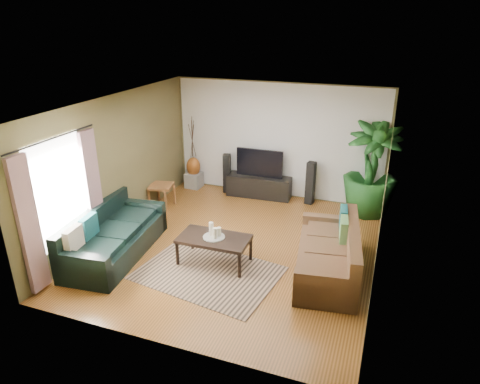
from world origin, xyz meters
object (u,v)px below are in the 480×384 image
at_px(sofa_right, 328,250).
at_px(side_table, 162,196).
at_px(speaker_right, 310,183).
at_px(tv_stand, 259,186).
at_px(vase, 193,167).
at_px(pedestal, 194,180).
at_px(sofa_left, 115,233).
at_px(coffee_table, 214,250).
at_px(potted_plant, 371,169).
at_px(television, 260,163).
at_px(speaker_left, 227,173).

xyz_separation_m(sofa_right, side_table, (-3.98, 1.45, -0.16)).
height_order(speaker_right, side_table, speaker_right).
height_order(tv_stand, vase, vase).
bearing_deg(pedestal, sofa_left, -88.16).
bearing_deg(speaker_right, sofa_left, -120.59).
bearing_deg(speaker_right, vase, -171.24).
relative_size(coffee_table, potted_plant, 0.60).
distance_m(sofa_right, vase, 4.72).
bearing_deg(vase, television, 0.00).
distance_m(sofa_left, sofa_right, 3.77).
distance_m(television, potted_plant, 2.53).
bearing_deg(vase, sofa_right, -36.03).
relative_size(sofa_right, pedestal, 5.69).
bearing_deg(pedestal, speaker_right, 0.00).
bearing_deg(television, vase, 180.00).
bearing_deg(tv_stand, pedestal, 177.02).
height_order(coffee_table, television, television).
bearing_deg(speaker_right, tv_stand, -171.24).
bearing_deg(sofa_left, speaker_left, -18.94).
relative_size(sofa_left, potted_plant, 1.13).
xyz_separation_m(tv_stand, television, (0.00, 0.00, 0.59)).
bearing_deg(speaker_left, sofa_right, -57.26).
bearing_deg(pedestal, tv_stand, 0.00).
bearing_deg(pedestal, speaker_left, 0.00).
relative_size(potted_plant, side_table, 3.90).
relative_size(potted_plant, vase, 4.28).
xyz_separation_m(pedestal, side_table, (-0.16, -1.33, 0.08)).
relative_size(speaker_left, pedestal, 2.56).
distance_m(sofa_left, side_table, 2.17).
bearing_deg(television, coffee_table, -86.81).
distance_m(sofa_right, pedestal, 4.73).
xyz_separation_m(television, speaker_left, (-0.83, 0.00, -0.36)).
height_order(pedestal, side_table, side_table).
bearing_deg(vase, side_table, -97.07).
height_order(sofa_right, speaker_right, speaker_right).
bearing_deg(pedestal, television, 0.00).
distance_m(sofa_right, potted_plant, 2.79).
distance_m(tv_stand, speaker_left, 0.86).
xyz_separation_m(television, pedestal, (-1.74, 0.00, -0.65)).
bearing_deg(coffee_table, speaker_left, 106.69).
xyz_separation_m(sofa_left, coffee_table, (1.80, 0.34, -0.17)).
bearing_deg(vase, speaker_right, 0.00).
relative_size(sofa_left, vase, 4.83).
distance_m(television, speaker_left, 0.91).
height_order(sofa_left, speaker_left, speaker_left).
bearing_deg(sofa_right, pedestal, -134.34).
height_order(sofa_left, speaker_right, speaker_right).
bearing_deg(potted_plant, pedestal, 178.80).
xyz_separation_m(potted_plant, side_table, (-4.43, -1.24, -0.76)).
distance_m(speaker_left, potted_plant, 3.40).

